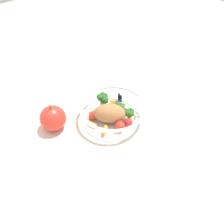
# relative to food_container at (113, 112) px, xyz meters

# --- Properties ---
(ground_plane) EXTENTS (2.40, 2.40, 0.00)m
(ground_plane) POSITION_rel_food_container_xyz_m (-0.00, 0.00, -0.03)
(ground_plane) COLOR silver
(food_container) EXTENTS (0.20, 0.20, 0.07)m
(food_container) POSITION_rel_food_container_xyz_m (0.00, 0.00, 0.00)
(food_container) COLOR white
(food_container) RESTS_ON ground_plane
(loose_apple) EXTENTS (0.08, 0.08, 0.09)m
(loose_apple) POSITION_rel_food_container_xyz_m (0.15, -0.09, 0.01)
(loose_apple) COLOR red
(loose_apple) RESTS_ON ground_plane
(folded_napkin) EXTENTS (0.15, 0.16, 0.01)m
(folded_napkin) POSITION_rel_food_container_xyz_m (-0.19, 0.15, -0.03)
(folded_napkin) COLOR white
(folded_napkin) RESTS_ON ground_plane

